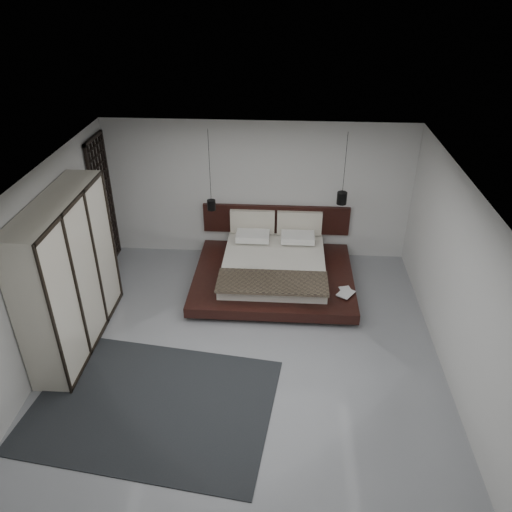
# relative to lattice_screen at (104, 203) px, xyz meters

# --- Properties ---
(floor) EXTENTS (6.00, 6.00, 0.00)m
(floor) POSITION_rel_lattice_screen_xyz_m (2.95, -2.45, -1.30)
(floor) COLOR gray
(floor) RESTS_ON ground
(ceiling) EXTENTS (6.00, 6.00, 0.00)m
(ceiling) POSITION_rel_lattice_screen_xyz_m (2.95, -2.45, 1.50)
(ceiling) COLOR white
(ceiling) RESTS_ON wall_back
(wall_back) EXTENTS (6.00, 0.00, 6.00)m
(wall_back) POSITION_rel_lattice_screen_xyz_m (2.95, 0.55, 0.10)
(wall_back) COLOR beige
(wall_back) RESTS_ON floor
(wall_front) EXTENTS (6.00, 0.00, 6.00)m
(wall_front) POSITION_rel_lattice_screen_xyz_m (2.95, -5.45, 0.10)
(wall_front) COLOR beige
(wall_front) RESTS_ON floor
(wall_left) EXTENTS (0.00, 6.00, 6.00)m
(wall_left) POSITION_rel_lattice_screen_xyz_m (-0.05, -2.45, 0.10)
(wall_left) COLOR beige
(wall_left) RESTS_ON floor
(wall_right) EXTENTS (0.00, 6.00, 6.00)m
(wall_right) POSITION_rel_lattice_screen_xyz_m (5.95, -2.45, 0.10)
(wall_right) COLOR beige
(wall_right) RESTS_ON floor
(lattice_screen) EXTENTS (0.05, 0.90, 2.60)m
(lattice_screen) POSITION_rel_lattice_screen_xyz_m (0.00, 0.00, 0.00)
(lattice_screen) COLOR black
(lattice_screen) RESTS_ON floor
(bed) EXTENTS (2.95, 2.46, 1.11)m
(bed) POSITION_rel_lattice_screen_xyz_m (3.32, -0.55, -1.00)
(bed) COLOR black
(bed) RESTS_ON floor
(book_lower) EXTENTS (0.26, 0.30, 0.02)m
(book_lower) POSITION_rel_lattice_screen_xyz_m (4.53, -1.23, -1.01)
(book_lower) COLOR #99724C
(book_lower) RESTS_ON bed
(book_upper) EXTENTS (0.37, 0.39, 0.02)m
(book_upper) POSITION_rel_lattice_screen_xyz_m (4.51, -1.26, -0.99)
(book_upper) COLOR #99724C
(book_upper) RESTS_ON book_lower
(pendant_left) EXTENTS (0.16, 0.16, 1.54)m
(pendant_left) POSITION_rel_lattice_screen_xyz_m (2.10, -0.07, 0.06)
(pendant_left) COLOR black
(pendant_left) RESTS_ON ceiling
(pendant_right) EXTENTS (0.18, 0.18, 1.35)m
(pendant_right) POSITION_rel_lattice_screen_xyz_m (4.53, -0.07, 0.27)
(pendant_right) COLOR black
(pendant_right) RESTS_ON ceiling
(wardrobe) EXTENTS (0.59, 2.48, 2.43)m
(wardrobe) POSITION_rel_lattice_screen_xyz_m (0.25, -2.41, -0.08)
(wardrobe) COLOR beige
(wardrobe) RESTS_ON floor
(rug) EXTENTS (3.55, 2.74, 0.01)m
(rug) POSITION_rel_lattice_screen_xyz_m (1.75, -3.77, -1.29)
(rug) COLOR black
(rug) RESTS_ON floor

